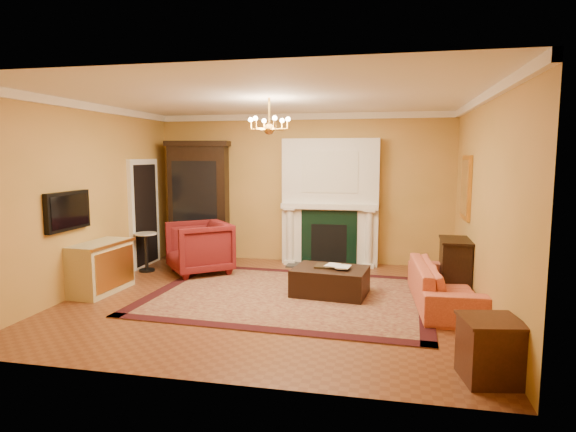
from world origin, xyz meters
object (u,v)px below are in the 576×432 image
(china_cabinet, at_px, (200,203))
(wingback_armchair, at_px, (199,245))
(pedestal_table, at_px, (146,249))
(coral_sofa, at_px, (444,278))
(console_table, at_px, (455,267))
(commode, at_px, (101,267))
(end_table, at_px, (490,351))
(leather_ottoman, at_px, (330,281))

(china_cabinet, distance_m, wingback_armchair, 1.42)
(wingback_armchair, bearing_deg, pedestal_table, -125.33)
(coral_sofa, distance_m, console_table, 0.72)
(wingback_armchair, relative_size, pedestal_table, 1.44)
(wingback_armchair, distance_m, pedestal_table, 1.04)
(commode, bearing_deg, coral_sofa, 7.61)
(pedestal_table, relative_size, console_table, 0.88)
(pedestal_table, height_order, commode, commode)
(coral_sofa, relative_size, end_table, 3.57)
(commode, height_order, coral_sofa, coral_sofa)
(china_cabinet, height_order, end_table, china_cabinet)
(coral_sofa, xyz_separation_m, leather_ottoman, (-1.68, 0.18, -0.19))
(coral_sofa, bearing_deg, leather_ottoman, 80.77)
(end_table, height_order, console_table, console_table)
(pedestal_table, relative_size, end_table, 1.25)
(wingback_armchair, xyz_separation_m, console_table, (4.45, -0.41, -0.11))
(wingback_armchair, relative_size, commode, 0.98)
(end_table, relative_size, leather_ottoman, 0.53)
(coral_sofa, bearing_deg, console_table, -21.81)
(pedestal_table, relative_size, coral_sofa, 0.35)
(coral_sofa, distance_m, leather_ottoman, 1.70)
(china_cabinet, height_order, wingback_armchair, china_cabinet)
(pedestal_table, xyz_separation_m, end_table, (5.42, -3.40, -0.13))
(china_cabinet, bearing_deg, leather_ottoman, -42.41)
(coral_sofa, relative_size, leather_ottoman, 1.88)
(end_table, xyz_separation_m, console_table, (0.06, 3.06, 0.12))
(wingback_armchair, bearing_deg, end_table, 12.68)
(leather_ottoman, bearing_deg, coral_sofa, 0.82)
(end_table, relative_size, console_table, 0.70)
(pedestal_table, height_order, console_table, console_table)
(china_cabinet, xyz_separation_m, pedestal_table, (-0.58, -1.24, -0.75))
(end_table, distance_m, leather_ottoman, 3.15)
(china_cabinet, xyz_separation_m, coral_sofa, (4.67, -2.27, -0.77))
(china_cabinet, height_order, commode, china_cabinet)
(pedestal_table, distance_m, end_table, 6.40)
(china_cabinet, xyz_separation_m, end_table, (4.84, -4.65, -0.88))
(end_table, xyz_separation_m, leather_ottoman, (-1.85, 2.56, -0.07))
(wingback_armchair, distance_m, end_table, 5.60)
(china_cabinet, bearing_deg, end_table, -51.27)
(china_cabinet, bearing_deg, pedestal_table, -122.47)
(pedestal_table, bearing_deg, end_table, -32.12)
(leather_ottoman, bearing_deg, console_table, 21.70)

